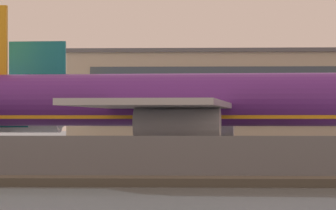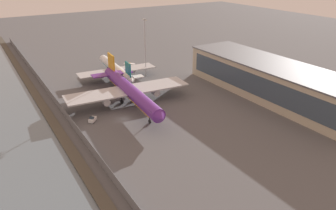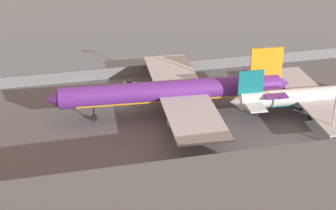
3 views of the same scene
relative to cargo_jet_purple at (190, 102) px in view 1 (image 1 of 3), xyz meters
name	(u,v)px [view 1 (image 1 of 3)]	position (x,y,z in m)	size (l,w,h in m)	color
ground_plane	(319,168)	(10.16, -7.19, -5.32)	(500.00, 500.00, 0.00)	#565659
cargo_jet_purple	(190,102)	(0.00, 0.00, 0.00)	(52.35, 45.55, 13.95)	#602889
baggage_tug	(281,163)	(6.60, -16.53, -4.52)	(3.43, 3.35, 1.80)	white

